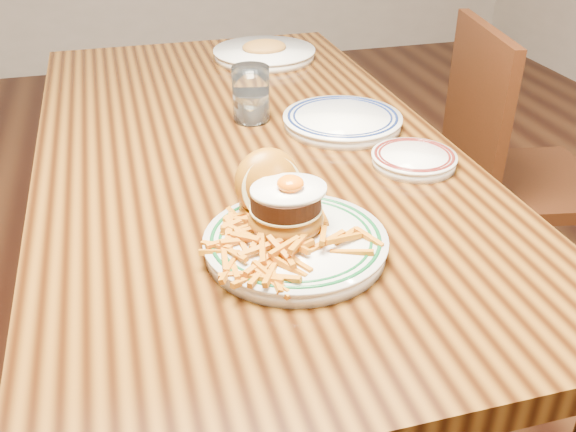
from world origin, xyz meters
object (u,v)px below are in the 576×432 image
object	(u,v)px
main_plate	(291,226)
side_plate	(414,158)
table	(245,178)
chair_right	(506,169)

from	to	relation	value
main_plate	side_plate	size ratio (longest dim) A/B	1.80
side_plate	table	bearing A→B (deg)	143.89
main_plate	side_plate	world-z (taller)	main_plate
table	side_plate	distance (m)	0.38
table	chair_right	xyz separation A→B (m)	(0.81, 0.21, -0.19)
chair_right	main_plate	size ratio (longest dim) A/B	2.94
main_plate	chair_right	bearing A→B (deg)	27.04
table	side_plate	size ratio (longest dim) A/B	9.58
chair_right	side_plate	bearing A→B (deg)	49.12
table	chair_right	distance (m)	0.86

